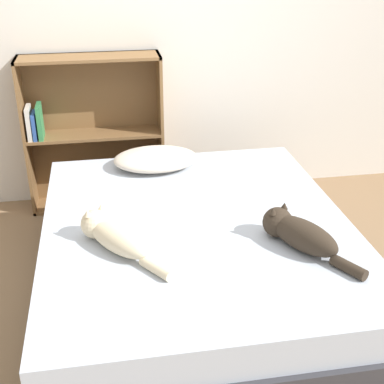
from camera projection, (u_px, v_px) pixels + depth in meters
The scene contains 7 objects.
ground_plane at pixel (196, 299), 2.94m from camera, with size 8.00×8.00×0.00m, color #846647.
wall_back at pixel (160, 23), 3.64m from camera, with size 8.00×0.06×2.50m.
bed at pixel (197, 262), 2.83m from camera, with size 1.60×1.90×0.49m.
pillow at pixel (156, 159), 3.33m from camera, with size 0.52×0.37×0.11m.
cat_light at pixel (112, 235), 2.48m from camera, with size 0.40×0.51×0.16m.
cat_dark at pixel (298, 233), 2.49m from camera, with size 0.35×0.51×0.17m.
bookshelf at pixel (91, 131), 3.77m from camera, with size 0.95×0.26×1.08m.
Camera 1 is at (-0.43, -2.34, 1.83)m, focal length 50.00 mm.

